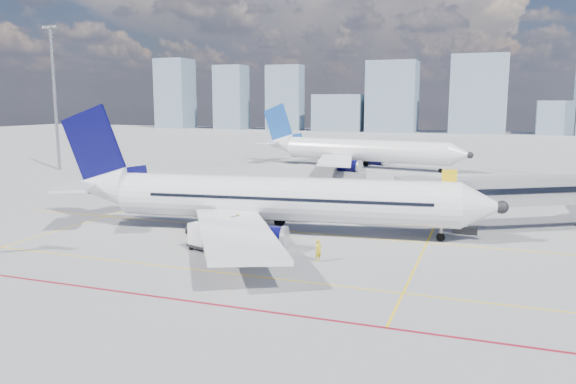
# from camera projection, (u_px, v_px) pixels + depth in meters

# --- Properties ---
(ground) EXTENTS (420.00, 420.00, 0.00)m
(ground) POSITION_uv_depth(u_px,v_px,m) (244.00, 251.00, 46.63)
(ground) COLOR gray
(ground) RESTS_ON ground
(apron_markings) EXTENTS (90.00, 35.12, 0.01)m
(apron_markings) POSITION_uv_depth(u_px,v_px,m) (216.00, 263.00, 43.20)
(apron_markings) COLOR yellow
(apron_markings) RESTS_ON ground
(jet_bridge) EXTENTS (23.55, 15.78, 6.30)m
(jet_bridge) POSITION_uv_depth(u_px,v_px,m) (540.00, 192.00, 53.82)
(jet_bridge) COLOR gray
(jet_bridge) RESTS_ON ground
(floodlight_mast_nw) EXTENTS (3.20, 0.61, 25.45)m
(floodlight_mast_nw) POSITION_uv_depth(u_px,v_px,m) (55.00, 94.00, 100.10)
(floodlight_mast_nw) COLOR gray
(floodlight_mast_nw) RESTS_ON ground
(distant_skyline) EXTENTS (249.07, 15.10, 31.75)m
(distant_skyline) POSITION_uv_depth(u_px,v_px,m) (408.00, 100.00, 225.40)
(distant_skyline) COLOR slate
(distant_skyline) RESTS_ON ground
(main_aircraft) EXTENTS (42.58, 37.01, 12.47)m
(main_aircraft) POSITION_uv_depth(u_px,v_px,m) (265.00, 199.00, 52.87)
(main_aircraft) COLOR silver
(main_aircraft) RESTS_ON ground
(second_aircraft) EXTENTS (41.96, 36.23, 12.34)m
(second_aircraft) POSITION_uv_depth(u_px,v_px,m) (357.00, 150.00, 105.55)
(second_aircraft) COLOR silver
(second_aircraft) RESTS_ON ground
(baggage_tug) EXTENTS (2.14, 1.53, 1.37)m
(baggage_tug) POSITION_uv_depth(u_px,v_px,m) (263.00, 250.00, 44.45)
(baggage_tug) COLOR silver
(baggage_tug) RESTS_ON ground
(cargo_dolly) EXTENTS (4.50, 3.13, 2.26)m
(cargo_dolly) POSITION_uv_depth(u_px,v_px,m) (211.00, 237.00, 46.36)
(cargo_dolly) COLOR black
(cargo_dolly) RESTS_ON ground
(belt_loader) EXTENTS (5.99, 3.09, 2.42)m
(belt_loader) POSITION_uv_depth(u_px,v_px,m) (207.00, 230.00, 51.60)
(belt_loader) COLOR black
(belt_loader) RESTS_ON ground
(ramp_worker) EXTENTS (0.67, 0.76, 1.74)m
(ramp_worker) POSITION_uv_depth(u_px,v_px,m) (318.00, 251.00, 43.48)
(ramp_worker) COLOR gold
(ramp_worker) RESTS_ON ground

